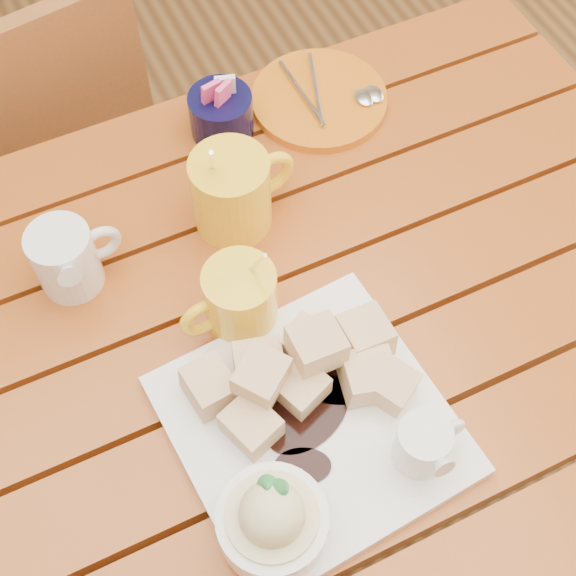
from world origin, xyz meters
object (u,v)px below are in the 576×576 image
dessert_plate (306,437)px  table (258,374)px  orange_saucer (321,99)px  coffee_mug_left (238,299)px  coffee_mug_right (233,191)px  chair_far (31,169)px

dessert_plate → table: bearing=87.4°
dessert_plate → orange_saucer: size_ratio=1.58×
coffee_mug_left → orange_saucer: size_ratio=0.73×
orange_saucer → table: bearing=-128.3°
dessert_plate → orange_saucer: (0.24, 0.45, -0.03)m
coffee_mug_right → orange_saucer: size_ratio=0.85×
coffee_mug_left → coffee_mug_right: (0.05, 0.14, 0.01)m
table → coffee_mug_left: coffee_mug_left is taller
dessert_plate → chair_far: bearing=102.4°
dessert_plate → orange_saucer: bearing=61.5°
table → coffee_mug_left: size_ratio=8.55×
coffee_mug_left → chair_far: coffee_mug_left is taller
coffee_mug_left → orange_saucer: 0.37m
table → coffee_mug_right: 0.24m
coffee_mug_right → chair_far: size_ratio=0.19×
table → coffee_mug_left: bearing=105.0°
table → chair_far: size_ratio=1.39×
dessert_plate → chair_far: 0.83m
coffee_mug_left → orange_saucer: (0.24, 0.27, -0.04)m
chair_far → dessert_plate: bearing=93.4°
orange_saucer → chair_far: size_ratio=0.22×
coffee_mug_left → chair_far: 0.68m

